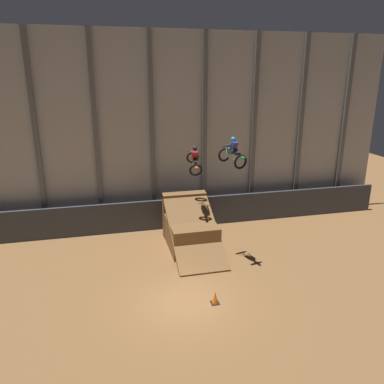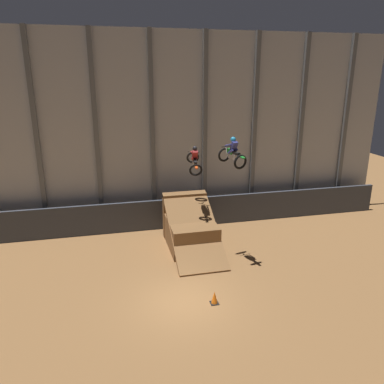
% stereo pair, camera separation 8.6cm
% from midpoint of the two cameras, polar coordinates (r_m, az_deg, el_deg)
% --- Properties ---
extents(ground_plane, '(60.00, 60.00, 0.00)m').
position_cam_midpoint_polar(ground_plane, '(17.07, -1.31, -16.42)').
color(ground_plane, olive).
extents(arena_back_wall, '(32.00, 0.40, 12.13)m').
position_cam_midpoint_polar(arena_back_wall, '(23.80, -6.29, 8.99)').
color(arena_back_wall, '#ADB2B7').
rests_on(arena_back_wall, ground_plane).
extents(lower_barrier, '(31.36, 0.20, 1.94)m').
position_cam_midpoint_polar(lower_barrier, '(24.04, -5.56, -3.48)').
color(lower_barrier, '#383D47').
rests_on(lower_barrier, ground_plane).
extents(dirt_ramp, '(2.65, 5.25, 2.88)m').
position_cam_midpoint_polar(dirt_ramp, '(21.76, -0.45, -5.67)').
color(dirt_ramp, brown).
rests_on(dirt_ramp, ground_plane).
extents(rider_bike_left_air, '(0.90, 1.89, 1.64)m').
position_cam_midpoint_polar(rider_bike_left_air, '(20.77, 0.24, 4.88)').
color(rider_bike_left_air, black).
extents(rider_bike_right_air, '(1.11, 1.83, 1.49)m').
position_cam_midpoint_polar(rider_bike_right_air, '(18.60, 6.08, 5.81)').
color(rider_bike_right_air, black).
extents(traffic_cone_near_ramp, '(0.36, 0.36, 0.58)m').
position_cam_midpoint_polar(traffic_cone_near_ramp, '(16.87, 3.37, -15.77)').
color(traffic_cone_near_ramp, black).
rests_on(traffic_cone_near_ramp, ground_plane).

